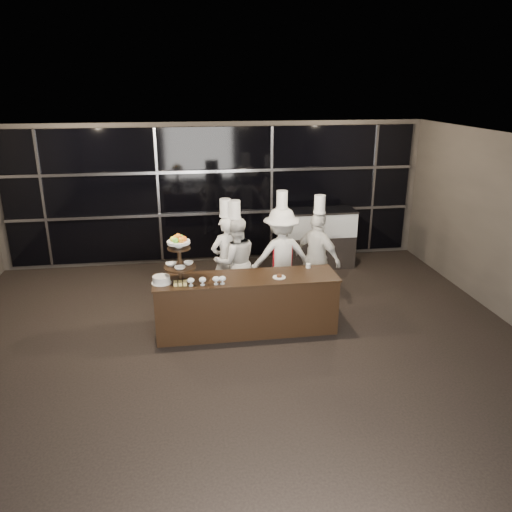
{
  "coord_description": "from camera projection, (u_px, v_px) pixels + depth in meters",
  "views": [
    {
      "loc": [
        -0.73,
        -5.53,
        3.76
      ],
      "look_at": [
        0.4,
        1.86,
        1.15
      ],
      "focal_mm": 35.0,
      "sensor_mm": 36.0,
      "label": 1
    }
  ],
  "objects": [
    {
      "name": "chef_b",
      "position": [
        236.0,
        261.0,
        8.69
      ],
      "size": [
        0.85,
        0.71,
        1.89
      ],
      "color": "silver",
      "rests_on": "ground"
    },
    {
      "name": "room",
      "position": [
        247.0,
        280.0,
        6.01
      ],
      "size": [
        10.0,
        10.0,
        10.0
      ],
      "color": "black",
      "rests_on": "ground"
    },
    {
      "name": "pastry_squares",
      "position": [
        180.0,
        283.0,
        7.37
      ],
      "size": [
        0.19,
        0.13,
        0.05
      ],
      "color": "#F5D978",
      "rests_on": "buffet_counter"
    },
    {
      "name": "chef_cup",
      "position": [
        308.0,
        266.0,
        8.05
      ],
      "size": [
        0.08,
        0.08,
        0.07
      ],
      "primitive_type": "cylinder",
      "color": "white",
      "rests_on": "buffet_counter"
    },
    {
      "name": "chef_c",
      "position": [
        281.0,
        256.0,
        8.77
      ],
      "size": [
        1.17,
        0.74,
        2.03
      ],
      "color": "white",
      "rests_on": "ground"
    },
    {
      "name": "small_plate",
      "position": [
        279.0,
        277.0,
        7.65
      ],
      "size": [
        0.2,
        0.2,
        0.05
      ],
      "color": "white",
      "rests_on": "buffet_counter"
    },
    {
      "name": "display_case",
      "position": [
        319.0,
        235.0,
        10.59
      ],
      "size": [
        1.49,
        0.65,
        1.24
      ],
      "color": "#A5A5AA",
      "rests_on": "ground"
    },
    {
      "name": "chef_d",
      "position": [
        317.0,
        258.0,
        8.75
      ],
      "size": [
        0.89,
        1.03,
        1.96
      ],
      "color": "white",
      "rests_on": "ground"
    },
    {
      "name": "display_stand",
      "position": [
        179.0,
        255.0,
        7.4
      ],
      "size": [
        0.48,
        0.48,
        0.74
      ],
      "color": "black",
      "rests_on": "buffet_counter"
    },
    {
      "name": "chef_a",
      "position": [
        226.0,
        259.0,
        8.74
      ],
      "size": [
        0.69,
        0.58,
        1.9
      ],
      "color": "silver",
      "rests_on": "ground"
    },
    {
      "name": "layer_cake",
      "position": [
        161.0,
        280.0,
        7.43
      ],
      "size": [
        0.3,
        0.3,
        0.11
      ],
      "color": "white",
      "rests_on": "buffet_counter"
    },
    {
      "name": "window_wall",
      "position": [
        216.0,
        194.0,
        10.61
      ],
      "size": [
        8.6,
        0.1,
        2.8
      ],
      "color": "black",
      "rests_on": "ground"
    },
    {
      "name": "buffet_counter",
      "position": [
        246.0,
        304.0,
        7.83
      ],
      "size": [
        2.84,
        0.74,
        0.92
      ],
      "color": "black",
      "rests_on": "ground"
    },
    {
      "name": "compotes",
      "position": [
        208.0,
        280.0,
        7.36
      ],
      "size": [
        0.58,
        0.11,
        0.12
      ],
      "color": "silver",
      "rests_on": "buffet_counter"
    }
  ]
}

